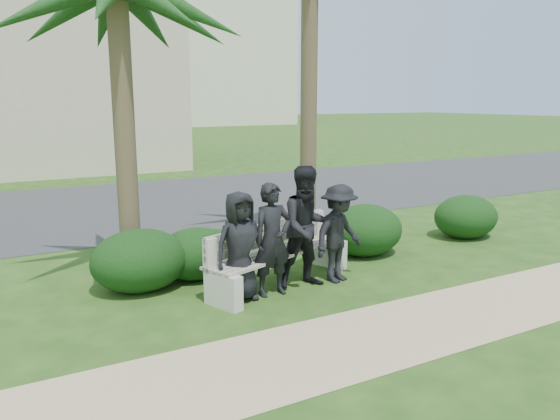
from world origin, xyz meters
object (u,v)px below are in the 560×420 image
at_px(park_bench, 281,258).
at_px(man_a, 240,246).
at_px(man_b, 273,240).
at_px(man_d, 339,233).
at_px(man_c, 308,227).

bearing_deg(park_bench, man_a, -179.86).
bearing_deg(man_b, man_d, -0.15).
distance_m(man_b, man_c, 0.64).
height_order(park_bench, man_a, man_a).
bearing_deg(man_c, park_bench, 143.65).
xyz_separation_m(man_a, man_b, (0.50, -0.05, 0.04)).
height_order(man_a, man_d, man_a).
bearing_deg(man_d, man_c, 159.55).
bearing_deg(park_bench, man_c, -63.10).
xyz_separation_m(park_bench, man_d, (0.85, -0.32, 0.35)).
bearing_deg(park_bench, man_d, -40.53).
distance_m(man_a, man_d, 1.67).
bearing_deg(man_d, man_a, 162.34).
relative_size(man_a, man_b, 0.95).
bearing_deg(park_bench, man_b, -153.30).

